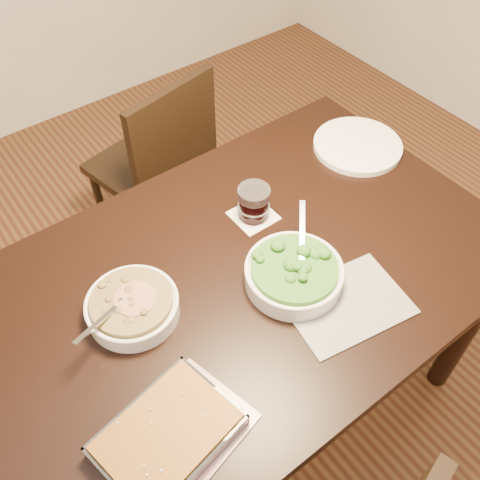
# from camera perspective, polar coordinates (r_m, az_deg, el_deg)

# --- Properties ---
(ground) EXTENTS (4.00, 4.00, 0.00)m
(ground) POSITION_cam_1_polar(r_m,az_deg,el_deg) (2.02, 0.47, -16.39)
(ground) COLOR #421E12
(ground) RESTS_ON ground
(table) EXTENTS (1.40, 0.90, 0.75)m
(table) POSITION_cam_1_polar(r_m,az_deg,el_deg) (1.45, 0.63, -5.55)
(table) COLOR black
(table) RESTS_ON ground
(magazine_a) EXTENTS (0.32, 0.27, 0.01)m
(magazine_a) POSITION_cam_1_polar(r_m,az_deg,el_deg) (1.17, -6.50, -20.05)
(magazine_a) COLOR #A02D47
(magazine_a) RESTS_ON table
(magazine_b) EXTENTS (0.32, 0.25, 0.01)m
(magazine_b) POSITION_cam_1_polar(r_m,az_deg,el_deg) (1.34, 11.29, -6.68)
(magazine_b) COLOR #2A2B32
(magazine_b) RESTS_ON table
(coaster) EXTENTS (0.11, 0.11, 0.00)m
(coaster) POSITION_cam_1_polar(r_m,az_deg,el_deg) (1.50, 1.44, 2.61)
(coaster) COLOR white
(coaster) RESTS_ON table
(stew_bowl) EXTENTS (0.24, 0.22, 0.09)m
(stew_bowl) POSITION_cam_1_polar(r_m,az_deg,el_deg) (1.30, -11.41, -6.90)
(stew_bowl) COLOR white
(stew_bowl) RESTS_ON table
(broccoli_bowl) EXTENTS (0.25, 0.25, 0.10)m
(broccoli_bowl) POSITION_cam_1_polar(r_m,az_deg,el_deg) (1.34, 5.76, -3.56)
(broccoli_bowl) COLOR white
(broccoli_bowl) RESTS_ON table
(baking_dish) EXTENTS (0.30, 0.25, 0.05)m
(baking_dish) POSITION_cam_1_polar(r_m,az_deg,el_deg) (1.15, -7.72, -19.96)
(baking_dish) COLOR silver
(baking_dish) RESTS_ON table
(wine_tumbler) EXTENTS (0.09, 0.09, 0.10)m
(wine_tumbler) POSITION_cam_1_polar(r_m,az_deg,el_deg) (1.47, 1.48, 4.05)
(wine_tumbler) COLOR black
(wine_tumbler) RESTS_ON coaster
(dinner_plate) EXTENTS (0.28, 0.28, 0.02)m
(dinner_plate) POSITION_cam_1_polar(r_m,az_deg,el_deg) (1.76, 12.42, 9.81)
(dinner_plate) COLOR white
(dinner_plate) RESTS_ON table
(chair_far) EXTENTS (0.47, 0.47, 0.84)m
(chair_far) POSITION_cam_1_polar(r_m,az_deg,el_deg) (2.13, -8.54, 8.28)
(chair_far) COLOR black
(chair_far) RESTS_ON ground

